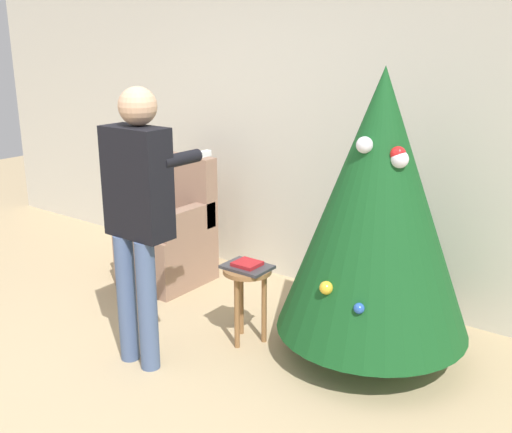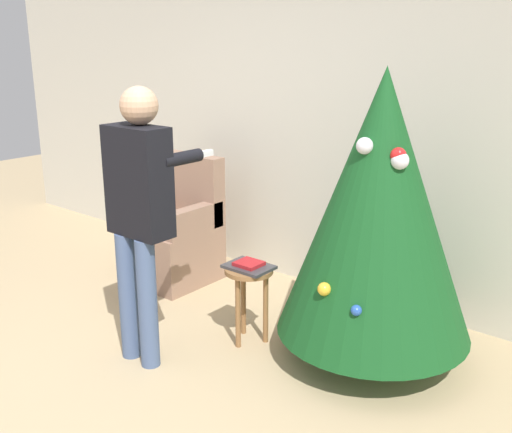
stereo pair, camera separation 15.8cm
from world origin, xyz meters
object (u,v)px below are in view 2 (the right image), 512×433
Objects in this scene: person_standing at (139,203)px; side_stool at (249,284)px; christmas_tree at (379,206)px; armchair at (178,237)px.

person_standing is 0.93m from side_stool.
side_stool is at bearing -157.00° from christmas_tree.
side_stool is at bearing -21.78° from armchair.
armchair is at bearing 127.47° from person_standing.
person_standing reaches higher than armchair.
person_standing reaches higher than side_stool.
armchair is 0.61× the size of person_standing.
christmas_tree is 1.75× the size of armchair.
armchair is 1.48m from person_standing.
christmas_tree is at bearing 38.67° from person_standing.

